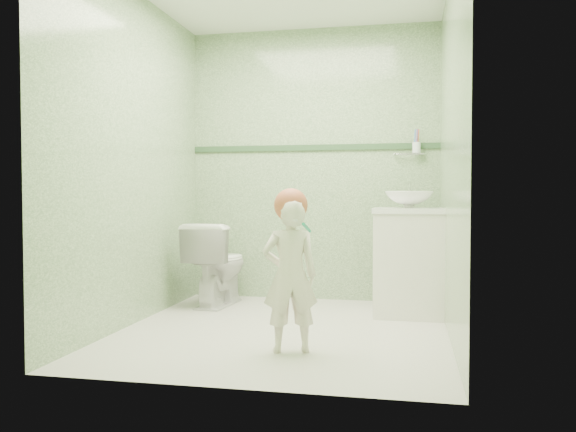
# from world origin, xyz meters

# --- Properties ---
(ground) EXTENTS (2.50, 2.50, 0.00)m
(ground) POSITION_xyz_m (0.00, 0.00, 0.00)
(ground) COLOR beige
(ground) RESTS_ON ground
(room_shell) EXTENTS (2.50, 2.54, 2.40)m
(room_shell) POSITION_xyz_m (0.00, 0.00, 1.20)
(room_shell) COLOR gray
(room_shell) RESTS_ON ground
(trim_stripe) EXTENTS (2.20, 0.02, 0.05)m
(trim_stripe) POSITION_xyz_m (0.00, 1.24, 1.35)
(trim_stripe) COLOR #305030
(trim_stripe) RESTS_ON room_shell
(vanity) EXTENTS (0.52, 0.50, 0.80)m
(vanity) POSITION_xyz_m (0.84, 0.70, 0.40)
(vanity) COLOR silver
(vanity) RESTS_ON ground
(counter) EXTENTS (0.54, 0.52, 0.04)m
(counter) POSITION_xyz_m (0.84, 0.70, 0.81)
(counter) COLOR white
(counter) RESTS_ON vanity
(basin) EXTENTS (0.37, 0.37, 0.13)m
(basin) POSITION_xyz_m (0.84, 0.70, 0.89)
(basin) COLOR white
(basin) RESTS_ON counter
(faucet) EXTENTS (0.03, 0.13, 0.18)m
(faucet) POSITION_xyz_m (0.84, 0.89, 0.97)
(faucet) COLOR silver
(faucet) RESTS_ON counter
(cup_holder) EXTENTS (0.26, 0.07, 0.21)m
(cup_holder) POSITION_xyz_m (0.89, 1.18, 1.33)
(cup_holder) COLOR silver
(cup_holder) RESTS_ON room_shell
(toilet) EXTENTS (0.45, 0.72, 0.70)m
(toilet) POSITION_xyz_m (-0.74, 0.80, 0.35)
(toilet) COLOR white
(toilet) RESTS_ON ground
(toddler) EXTENTS (0.38, 0.31, 0.90)m
(toddler) POSITION_xyz_m (0.15, -0.54, 0.45)
(toddler) COLOR beige
(toddler) RESTS_ON ground
(hair_cap) EXTENTS (0.20, 0.20, 0.20)m
(hair_cap) POSITION_xyz_m (0.15, -0.51, 0.87)
(hair_cap) COLOR #BD5B3B
(hair_cap) RESTS_ON toddler
(teal_toothbrush) EXTENTS (0.10, 0.14, 0.08)m
(teal_toothbrush) POSITION_xyz_m (0.26, -0.64, 0.75)
(teal_toothbrush) COLOR #12936B
(teal_toothbrush) RESTS_ON toddler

